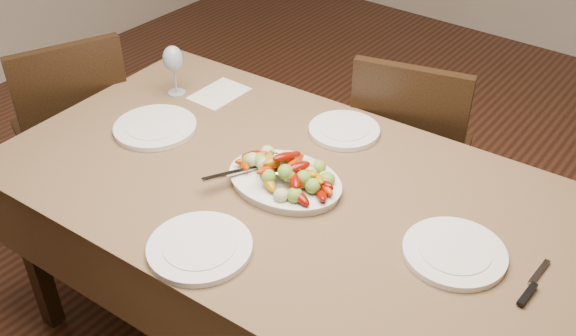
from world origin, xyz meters
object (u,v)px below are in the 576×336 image
(plate_far, at_px, (344,131))
(plate_right, at_px, (454,253))
(chair_left, at_px, (72,132))
(plate_left, at_px, (155,127))
(wine_glass, at_px, (174,69))
(plate_near, at_px, (200,248))
(dining_table, at_px, (288,273))
(serving_platter, at_px, (285,182))
(chair_far, at_px, (412,153))

(plate_far, bearing_deg, plate_right, -29.66)
(chair_left, distance_m, plate_left, 0.69)
(plate_far, relative_size, wine_glass, 1.19)
(plate_far, xyz_separation_m, plate_near, (0.02, -0.73, 0.00))
(dining_table, height_order, plate_left, plate_left)
(serving_platter, height_order, wine_glass, wine_glass)
(chair_left, bearing_deg, plate_right, 111.47)
(plate_right, bearing_deg, serving_platter, -176.24)
(plate_near, relative_size, wine_glass, 1.39)
(chair_far, bearing_deg, wine_glass, 23.20)
(chair_far, bearing_deg, plate_left, 38.07)
(chair_left, distance_m, serving_platter, 1.21)
(chair_far, height_order, chair_left, same)
(chair_far, bearing_deg, plate_far, 65.40)
(dining_table, height_order, plate_far, plate_far)
(serving_platter, relative_size, plate_near, 1.25)
(serving_platter, height_order, plate_far, serving_platter)
(dining_table, relative_size, plate_left, 6.45)
(plate_far, bearing_deg, chair_left, -163.93)
(plate_left, xyz_separation_m, plate_near, (0.55, -0.34, 0.00))
(dining_table, xyz_separation_m, plate_near, (-0.01, -0.38, 0.39))
(chair_left, bearing_deg, chair_far, 142.84)
(chair_left, bearing_deg, plate_far, 127.32)
(chair_far, distance_m, serving_platter, 0.83)
(plate_right, bearing_deg, plate_far, 150.34)
(chair_left, bearing_deg, plate_left, 106.39)
(chair_far, relative_size, wine_glass, 4.64)
(plate_left, height_order, plate_far, same)
(dining_table, bearing_deg, wine_glass, 164.35)
(plate_far, bearing_deg, plate_near, -88.30)
(chair_far, relative_size, plate_far, 3.89)
(plate_left, bearing_deg, plate_right, 3.12)
(serving_platter, distance_m, plate_near, 0.37)
(chair_left, height_order, plate_left, chair_left)
(plate_left, xyz_separation_m, wine_glass, (-0.13, 0.23, 0.09))
(plate_far, distance_m, wine_glass, 0.68)
(dining_table, bearing_deg, chair_left, 179.10)
(wine_glass, bearing_deg, plate_right, -7.72)
(serving_platter, distance_m, plate_far, 0.36)
(serving_platter, xyz_separation_m, wine_glass, (-0.68, 0.20, 0.09))
(chair_left, bearing_deg, wine_glass, 130.42)
(dining_table, xyz_separation_m, chair_far, (0.04, 0.77, 0.10))
(dining_table, bearing_deg, plate_far, 94.65)
(plate_left, bearing_deg, chair_far, 53.50)
(chair_far, xyz_separation_m, plate_near, (-0.05, -1.14, 0.29))
(dining_table, distance_m, plate_near, 0.54)
(plate_left, height_order, plate_near, same)
(chair_left, relative_size, plate_far, 3.89)
(dining_table, xyz_separation_m, plate_left, (-0.55, -0.03, 0.39))
(serving_platter, relative_size, wine_glass, 1.75)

